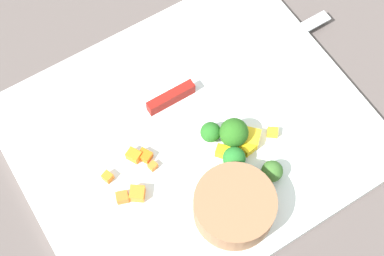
{
  "coord_description": "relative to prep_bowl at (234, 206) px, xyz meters",
  "views": [
    {
      "loc": [
        -0.18,
        -0.28,
        0.73
      ],
      "look_at": [
        0.0,
        0.0,
        0.02
      ],
      "focal_mm": 53.28,
      "sensor_mm": 36.0,
      "label": 1
    }
  ],
  "objects": [
    {
      "name": "ground_plane",
      "position": [
        0.02,
        0.13,
        -0.03
      ],
      "size": [
        4.0,
        4.0,
        0.0
      ],
      "primitive_type": "plane",
      "color": "#5A4F4C"
    },
    {
      "name": "cutting_board",
      "position": [
        0.02,
        0.13,
        -0.03
      ],
      "size": [
        0.47,
        0.4,
        0.01
      ],
      "primitive_type": "cube",
      "color": "white",
      "rests_on": "ground_plane"
    },
    {
      "name": "prep_bowl",
      "position": [
        0.0,
        0.0,
        0.0
      ],
      "size": [
        0.11,
        0.11,
        0.04
      ],
      "primitive_type": "cylinder",
      "color": "#946645",
      "rests_on": "cutting_board"
    },
    {
      "name": "chef_knife",
      "position": [
        0.07,
        0.18,
        -0.01
      ],
      "size": [
        0.32,
        0.02,
        0.02
      ],
      "rotation": [
        0.0,
        0.0,
        0.0
      ],
      "color": "silver",
      "rests_on": "cutting_board"
    },
    {
      "name": "carrot_dice_0",
      "position": [
        -0.07,
        0.13,
        -0.01
      ],
      "size": [
        0.02,
        0.02,
        0.01
      ],
      "primitive_type": "cube",
      "rotation": [
        0.0,
        0.0,
        2.06
      ],
      "color": "orange",
      "rests_on": "cutting_board"
    },
    {
      "name": "carrot_dice_1",
      "position": [
        -0.06,
        0.11,
        -0.02
      ],
      "size": [
        0.01,
        0.01,
        0.01
      ],
      "primitive_type": "cube",
      "rotation": [
        0.0,
        0.0,
        1.83
      ],
      "color": "orange",
      "rests_on": "cutting_board"
    },
    {
      "name": "carrot_dice_2",
      "position": [
        -0.11,
        0.09,
        -0.01
      ],
      "size": [
        0.02,
        0.02,
        0.02
      ],
      "primitive_type": "cube",
      "rotation": [
        0.0,
        0.0,
        1.22
      ],
      "color": "orange",
      "rests_on": "cutting_board"
    },
    {
      "name": "carrot_dice_3",
      "position": [
        -0.06,
        0.13,
        -0.02
      ],
      "size": [
        0.02,
        0.02,
        0.01
      ],
      "primitive_type": "cube",
      "rotation": [
        0.0,
        0.0,
        2.06
      ],
      "color": "orange",
      "rests_on": "cutting_board"
    },
    {
      "name": "carrot_dice_4",
      "position": [
        -0.12,
        0.12,
        -0.02
      ],
      "size": [
        0.02,
        0.02,
        0.01
      ],
      "primitive_type": "cube",
      "rotation": [
        0.0,
        0.0,
        1.91
      ],
      "color": "orange",
      "rests_on": "cutting_board"
    },
    {
      "name": "carrot_dice_5",
      "position": [
        -0.09,
        0.08,
        -0.01
      ],
      "size": [
        0.03,
        0.03,
        0.02
      ],
      "primitive_type": "cube",
      "rotation": [
        0.0,
        0.0,
        0.92
      ],
      "color": "orange",
      "rests_on": "cutting_board"
    },
    {
      "name": "pepper_dice_0",
      "position": [
        0.03,
        0.08,
        -0.01
      ],
      "size": [
        0.02,
        0.02,
        0.02
      ],
      "primitive_type": "cube",
      "rotation": [
        0.0,
        0.0,
        2.25
      ],
      "color": "yellow",
      "rests_on": "cutting_board"
    },
    {
      "name": "pepper_dice_1",
      "position": [
        0.05,
        0.07,
        -0.01
      ],
      "size": [
        0.02,
        0.02,
        0.01
      ],
      "primitive_type": "cube",
      "rotation": [
        0.0,
        0.0,
        1.16
      ],
      "color": "yellow",
      "rests_on": "cutting_board"
    },
    {
      "name": "pepper_dice_2",
      "position": [
        0.08,
        0.07,
        -0.01
      ],
      "size": [
        0.03,
        0.03,
        0.02
      ],
      "primitive_type": "cube",
      "rotation": [
        0.0,
        0.0,
        2.33
      ],
      "color": "yellow",
      "rests_on": "cutting_board"
    },
    {
      "name": "pepper_dice_3",
      "position": [
        0.07,
        0.06,
        -0.01
      ],
      "size": [
        0.02,
        0.02,
        0.02
      ],
      "primitive_type": "cube",
      "rotation": [
        0.0,
        0.0,
        1.72
      ],
      "color": "yellow",
      "rests_on": "cutting_board"
    },
    {
      "name": "pepper_dice_4",
      "position": [
        0.11,
        0.06,
        -0.02
      ],
      "size": [
        0.02,
        0.02,
        0.01
      ],
      "primitive_type": "cube",
      "rotation": [
        0.0,
        0.0,
        2.48
      ],
      "color": "yellow",
      "rests_on": "cutting_board"
    },
    {
      "name": "broccoli_floret_0",
      "position": [
        0.04,
        0.06,
        -0.0
      ],
      "size": [
        0.03,
        0.03,
        0.04
      ],
      "color": "#98C164",
      "rests_on": "cutting_board"
    },
    {
      "name": "broccoli_floret_1",
      "position": [
        0.06,
        0.08,
        0.0
      ],
      "size": [
        0.04,
        0.04,
        0.05
      ],
      "color": "#83AD57",
      "rests_on": "cutting_board"
    },
    {
      "name": "broccoli_floret_2",
      "position": [
        0.07,
        0.01,
        -0.01
      ],
      "size": [
        0.03,
        0.03,
        0.03
      ],
      "color": "#7FB961",
      "rests_on": "cutting_board"
    },
    {
      "name": "broccoli_floret_3",
      "position": [
        0.03,
        0.1,
        -0.0
      ],
      "size": [
        0.03,
        0.03,
        0.03
      ],
      "color": "#83B264",
      "rests_on": "cutting_board"
    }
  ]
}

